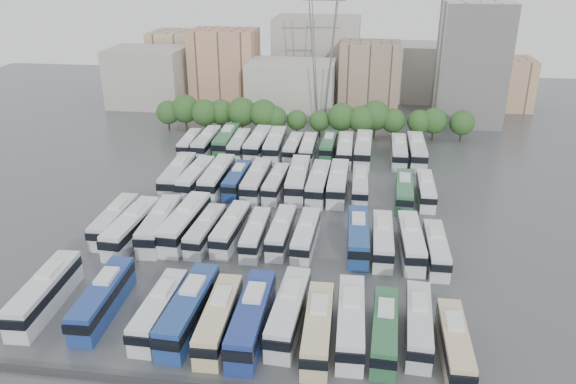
# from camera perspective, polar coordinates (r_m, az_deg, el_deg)

# --- Properties ---
(ground) EXTENTS (220.00, 220.00, 0.00)m
(ground) POSITION_cam_1_polar(r_m,az_deg,el_deg) (79.68, -1.26, -3.38)
(ground) COLOR #424447
(ground) RESTS_ON ground
(tree_line) EXTENTS (66.34, 7.53, 7.79)m
(tree_line) POSITION_cam_1_polar(r_m,az_deg,el_deg) (117.39, 1.42, 7.74)
(tree_line) COLOR black
(tree_line) RESTS_ON ground
(city_buildings) EXTENTS (102.00, 35.00, 20.00)m
(city_buildings) POSITION_cam_1_polar(r_m,az_deg,el_deg) (146.03, 0.43, 12.33)
(city_buildings) COLOR #9E998E
(city_buildings) RESTS_ON ground
(apartment_tower) EXTENTS (14.00, 14.00, 26.00)m
(apartment_tower) POSITION_cam_1_polar(r_m,az_deg,el_deg) (132.05, 18.12, 12.29)
(apartment_tower) COLOR silver
(apartment_tower) RESTS_ON ground
(electricity_pylon) EXTENTS (9.00, 6.91, 33.83)m
(electricity_pylon) POSITION_cam_1_polar(r_m,az_deg,el_deg) (121.78, 3.57, 15.21)
(electricity_pylon) COLOR slate
(electricity_pylon) RESTS_ON ground
(bus_r0_s0) EXTENTS (3.46, 13.07, 4.06)m
(bus_r0_s0) POSITION_cam_1_polar(r_m,az_deg,el_deg) (66.70, -23.49, -9.33)
(bus_r0_s0) COLOR silver
(bus_r0_s0) RESTS_ON ground
(bus_r0_s2) EXTENTS (3.18, 12.53, 3.90)m
(bus_r0_s2) POSITION_cam_1_polar(r_m,az_deg,el_deg) (63.72, -18.29, -10.17)
(bus_r0_s2) COLOR navy
(bus_r0_s2) RESTS_ON ground
(bus_r0_s4) EXTENTS (2.72, 11.64, 3.64)m
(bus_r0_s4) POSITION_cam_1_polar(r_m,az_deg,el_deg) (60.58, -12.92, -11.54)
(bus_r0_s4) COLOR silver
(bus_r0_s4) RESTS_ON ground
(bus_r0_s5) EXTENTS (3.31, 13.18, 4.11)m
(bus_r0_s5) POSITION_cam_1_polar(r_m,az_deg,el_deg) (59.66, -10.05, -11.61)
(bus_r0_s5) COLOR navy
(bus_r0_s5) RESTS_ON ground
(bus_r0_s6) EXTENTS (2.93, 12.14, 3.79)m
(bus_r0_s6) POSITION_cam_1_polar(r_m,az_deg,el_deg) (58.18, -7.03, -12.60)
(bus_r0_s6) COLOR beige
(bus_r0_s6) RESTS_ON ground
(bus_r0_s7) EXTENTS (2.93, 13.21, 4.14)m
(bus_r0_s7) POSITION_cam_1_polar(r_m,az_deg,el_deg) (57.66, -3.70, -12.61)
(bus_r0_s7) COLOR navy
(bus_r0_s7) RESTS_ON ground
(bus_r0_s8) EXTENTS (3.31, 12.60, 3.92)m
(bus_r0_s8) POSITION_cam_1_polar(r_m,az_deg,el_deg) (58.64, 0.08, -12.00)
(bus_r0_s8) COLOR silver
(bus_r0_s8) RESTS_ON ground
(bus_r0_s9) EXTENTS (2.91, 12.07, 3.77)m
(bus_r0_s9) POSITION_cam_1_polar(r_m,az_deg,el_deg) (56.64, 3.07, -13.58)
(bus_r0_s9) COLOR beige
(bus_r0_s9) RESTS_ON ground
(bus_r0_s10) EXTENTS (3.03, 12.49, 3.90)m
(bus_r0_s10) POSITION_cam_1_polar(r_m,az_deg,el_deg) (57.67, 6.40, -12.87)
(bus_r0_s10) COLOR silver
(bus_r0_s10) RESTS_ON ground
(bus_r0_s11) EXTENTS (2.94, 11.39, 3.55)m
(bus_r0_s11) POSITION_cam_1_polar(r_m,az_deg,el_deg) (57.26, 9.80, -13.61)
(bus_r0_s11) COLOR #2A623B
(bus_r0_s11) RESTS_ON ground
(bus_r0_s12) EXTENTS (3.07, 11.54, 3.59)m
(bus_r0_s12) POSITION_cam_1_polar(r_m,az_deg,el_deg) (58.69, 13.12, -12.87)
(bus_r0_s12) COLOR silver
(bus_r0_s12) RESTS_ON ground
(bus_r0_s13) EXTENTS (2.46, 11.05, 3.46)m
(bus_r0_s13) POSITION_cam_1_polar(r_m,az_deg,el_deg) (57.10, 16.57, -14.53)
(bus_r0_s13) COLOR beige
(bus_r0_s13) RESTS_ON ground
(bus_r1_s0) EXTENTS (2.84, 12.09, 3.78)m
(bus_r1_s0) POSITION_cam_1_polar(r_m,az_deg,el_deg) (80.53, -17.19, -2.73)
(bus_r1_s0) COLOR silver
(bus_r1_s0) RESTS_ON ground
(bus_r1_s1) EXTENTS (3.43, 13.22, 4.11)m
(bus_r1_s1) POSITION_cam_1_polar(r_m,az_deg,el_deg) (77.65, -15.58, -3.40)
(bus_r1_s1) COLOR white
(bus_r1_s1) RESTS_ON ground
(bus_r1_s2) EXTENTS (3.47, 13.06, 4.06)m
(bus_r1_s2) POSITION_cam_1_polar(r_m,az_deg,el_deg) (77.46, -12.89, -3.19)
(bus_r1_s2) COLOR silver
(bus_r1_s2) RESTS_ON ground
(bus_r1_s3) EXTENTS (3.65, 13.70, 4.26)m
(bus_r1_s3) POSITION_cam_1_polar(r_m,az_deg,el_deg) (77.06, -10.41, -3.04)
(bus_r1_s3) COLOR white
(bus_r1_s3) RESTS_ON ground
(bus_r1_s4) EXTENTS (3.02, 11.31, 3.51)m
(bus_r1_s4) POSITION_cam_1_polar(r_m,az_deg,el_deg) (75.37, -8.39, -3.83)
(bus_r1_s4) COLOR silver
(bus_r1_s4) RESTS_ON ground
(bus_r1_s5) EXTENTS (3.16, 11.83, 3.68)m
(bus_r1_s5) POSITION_cam_1_polar(r_m,az_deg,el_deg) (75.34, -5.80, -3.63)
(bus_r1_s5) COLOR silver
(bus_r1_s5) RESTS_ON ground
(bus_r1_s6) EXTENTS (2.49, 11.03, 3.45)m
(bus_r1_s6) POSITION_cam_1_polar(r_m,az_deg,el_deg) (73.87, -3.31, -4.22)
(bus_r1_s6) COLOR silver
(bus_r1_s6) RESTS_ON ground
(bus_r1_s7) EXTENTS (2.67, 11.27, 3.52)m
(bus_r1_s7) POSITION_cam_1_polar(r_m,az_deg,el_deg) (74.23, -0.68, -4.01)
(bus_r1_s7) COLOR silver
(bus_r1_s7) RESTS_ON ground
(bus_r1_s8) EXTENTS (2.88, 11.48, 3.58)m
(bus_r1_s8) POSITION_cam_1_polar(r_m,az_deg,el_deg) (73.23, 1.84, -4.40)
(bus_r1_s8) COLOR silver
(bus_r1_s8) RESTS_ON ground
(bus_r1_s10) EXTENTS (3.15, 12.41, 3.86)m
(bus_r1_s10) POSITION_cam_1_polar(r_m,az_deg,el_deg) (73.40, 7.14, -4.39)
(bus_r1_s10) COLOR navy
(bus_r1_s10) RESTS_ON ground
(bus_r1_s11) EXTENTS (2.62, 11.78, 3.69)m
(bus_r1_s11) POSITION_cam_1_polar(r_m,az_deg,el_deg) (73.05, 9.58, -4.77)
(bus_r1_s11) COLOR silver
(bus_r1_s11) RESTS_ON ground
(bus_r1_s12) EXTENTS (3.16, 12.20, 3.80)m
(bus_r1_s12) POSITION_cam_1_polar(r_m,az_deg,el_deg) (73.22, 12.38, -4.89)
(bus_r1_s12) COLOR silver
(bus_r1_s12) RESTS_ON ground
(bus_r1_s13) EXTENTS (2.54, 11.20, 3.51)m
(bus_r1_s13) POSITION_cam_1_polar(r_m,az_deg,el_deg) (72.53, 14.81, -5.56)
(bus_r1_s13) COLOR silver
(bus_r1_s13) RESTS_ON ground
(bus_r2_s1) EXTENTS (3.45, 13.48, 4.20)m
(bus_r2_s1) POSITION_cam_1_polar(r_m,az_deg,el_deg) (93.52, -11.11, 1.73)
(bus_r2_s1) COLOR silver
(bus_r2_s1) RESTS_ON ground
(bus_r2_s2) EXTENTS (3.30, 12.71, 3.95)m
(bus_r2_s2) POSITION_cam_1_polar(r_m,az_deg,el_deg) (92.31, -9.36, 1.49)
(bus_r2_s2) COLOR silver
(bus_r2_s2) RESTS_ON ground
(bus_r2_s3) EXTENTS (3.02, 13.36, 4.18)m
(bus_r2_s3) POSITION_cam_1_polar(r_m,az_deg,el_deg) (91.70, -7.21, 1.55)
(bus_r2_s3) COLOR silver
(bus_r2_s3) RESTS_ON ground
(bus_r2_s4) EXTENTS (2.66, 11.32, 3.54)m
(bus_r2_s4) POSITION_cam_1_polar(r_m,az_deg,el_deg) (91.14, -5.19, 1.29)
(bus_r2_s4) COLOR navy
(bus_r2_s4) RESTS_ON ground
(bus_r2_s5) EXTENTS (2.93, 12.91, 4.04)m
(bus_r2_s5) POSITION_cam_1_polar(r_m,az_deg,el_deg) (89.92, -3.22, 1.20)
(bus_r2_s5) COLOR silver
(bus_r2_s5) RESTS_ON ground
(bus_r2_s6) EXTENTS (2.98, 11.33, 3.52)m
(bus_r2_s6) POSITION_cam_1_polar(r_m,az_deg,el_deg) (89.45, -1.21, 0.94)
(bus_r2_s6) COLOR silver
(bus_r2_s6) RESTS_ON ground
(bus_r2_s7) EXTENTS (3.37, 13.73, 4.28)m
(bus_r2_s7) POSITION_cam_1_polar(r_m,az_deg,el_deg) (90.09, 1.02, 1.36)
(bus_r2_s7) COLOR silver
(bus_r2_s7) RESTS_ON ground
(bus_r2_s8) EXTENTS (3.09, 12.94, 4.04)m
(bus_r2_s8) POSITION_cam_1_polar(r_m,az_deg,el_deg) (89.06, 3.12, 0.98)
(bus_r2_s8) COLOR silver
(bus_r2_s8) RESTS_ON ground
(bus_r2_s9) EXTENTS (2.90, 13.10, 4.11)m
(bus_r2_s9) POSITION_cam_1_polar(r_m,az_deg,el_deg) (89.29, 5.10, 1.00)
(bus_r2_s9) COLOR silver
(bus_r2_s9) RESTS_ON ground
(bus_r2_s10) EXTENTS (2.70, 11.37, 3.55)m
(bus_r2_s10) POSITION_cam_1_polar(r_m,az_deg,el_deg) (89.04, 7.32, 0.64)
(bus_r2_s10) COLOR silver
(bus_r2_s10) RESTS_ON ground
(bus_r2_s12) EXTENTS (3.02, 11.90, 3.71)m
(bus_r2_s12) POSITION_cam_1_polar(r_m,az_deg,el_deg) (88.11, 11.71, 0.13)
(bus_r2_s12) COLOR #2E6B40
(bus_r2_s12) RESTS_ON ground
(bus_r2_s13) EXTENTS (2.49, 11.12, 3.49)m
(bus_r2_s13) POSITION_cam_1_polar(r_m,az_deg,el_deg) (89.49, 13.82, 0.23)
(bus_r2_s13) COLOR silver
(bus_r2_s13) RESTS_ON ground
(bus_r3_s0) EXTENTS (2.89, 10.91, 3.39)m
(bus_r3_s0) POSITION_cam_1_polar(r_m,az_deg,el_deg) (110.31, -9.95, 4.96)
(bus_r3_s0) COLOR silver
(bus_r3_s0) RESTS_ON ground
(bus_r3_s1) EXTENTS (2.80, 12.66, 3.97)m
(bus_r3_s1) POSITION_cam_1_polar(r_m,az_deg,el_deg) (109.05, -8.25, 5.01)
(bus_r3_s1) COLOR silver
(bus_r3_s1) RESTS_ON ground
(bus_r3_s2) EXTENTS (3.21, 13.18, 4.11)m
(bus_r3_s2) POSITION_cam_1_polar(r_m,az_deg,el_deg) (109.76, -6.27, 5.28)
(bus_r3_s2) COLOR #2E6D3F
(bus_r3_s2) RESTS_ON ground
(bus_r3_s3) EXTENTS (2.99, 12.08, 3.77)m
(bus_r3_s3) POSITION_cam_1_polar(r_m,az_deg,el_deg) (107.40, -4.97, 4.82)
(bus_r3_s3) COLOR silver
(bus_r3_s3) RESTS_ON ground
(bus_r3_s4) EXTENTS (3.19, 13.55, 4.24)m
(bus_r3_s4) POSITION_cam_1_polar(r_m,az_deg,el_deg) (107.20, -3.07, 4.97)
(bus_r3_s4) COLOR silver
(bus_r3_s4) RESTS_ON ground
(bus_r3_s5) EXTENTS (3.27, 13.32, 4.16)m
(bus_r3_s5) POSITION_cam_1_polar(r_m,az_deg,el_deg) (106.71, -1.33, 4.89)
(bus_r3_s5) COLOR silver
(bus_r3_s5) RESTS_ON ground
(bus_r3_s6) EXTENTS (2.65, 11.10, 3.47)m
(bus_r3_s6) POSITION_cam_1_polar(r_m,az_deg,el_deg) (105.97, 0.52, 4.57)
(bus_r3_s6) COLOR silver
(bus_r3_s6) RESTS_ON ground
(bus_r3_s7) EXTENTS (2.59, 11.41, 3.57)m
(bus_r3_s7) POSITION_cam_1_polar(r_m,az_deg,el_deg) (105.49, 2.08, 4.50)
(bus_r3_s7) COLOR silver
(bus_r3_s7) RESTS_ON ground
(bus_r3_s8) EXTENTS (2.74, 11.26, 3.51)m
(bus_r3_s8) POSITION_cam_1_polar(r_m,az_deg,el_deg) (107.04, 4.13, 4.72)
(bus_r3_s8) COLOR #2C6842
(bus_r3_s8) RESTS_ON ground
(bus_r3_s9) EXTENTS (2.93, 12.59, 3.94)m
(bus_r3_s9) POSITION_cam_1_polar(r_m,az_deg,el_deg) (104.77, 5.82, 4.36)
(bus_r3_s9) COLOR silver
(bus_r3_s9) RESTS_ON ground
(bus_r3_s10) EXTENTS (3.23, 13.60, 4.25)m
(bus_r3_s10) POSITION_cam_1_polar(r_m,az_deg,el_deg) (104.96, 7.66, 4.39)
(bus_r3_s10) COLOR silver
(bus_r3_s10) RESTS_ON ground
(bus_r3_s12) EXTENTS (2.84, 12.50, 3.91)m
(bus_r3_s12) POSITION_cam_1_polar(r_m,az_deg,el_deg) (105.26, 11.20, 4.11)
(bus_r3_s12) COLOR silver
(bus_r3_s12) RESTS_ON ground
(bus_r3_s13) EXTENTS (3.00, 13.42, 4.21)m
(bus_r3_s13) POSITION_cam_1_polar(r_m,az_deg,el_deg) (105.77, 12.93, 4.13)
(bus_r3_s13) COLOR silver
(bus_r3_s13) RESTS_ON ground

